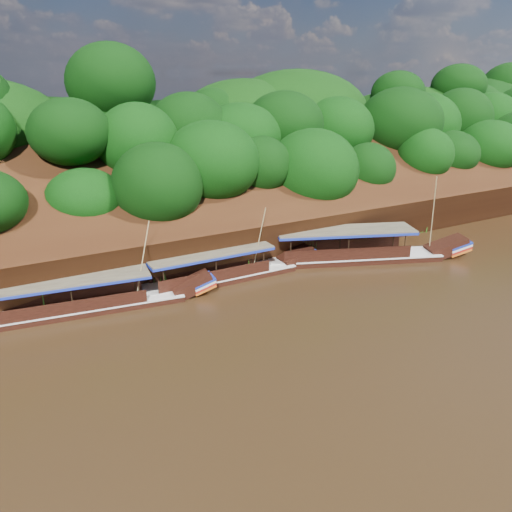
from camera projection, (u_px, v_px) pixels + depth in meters
The scene contains 6 objects.
ground at pixel (301, 327), 29.29m from camera, with size 160.00×160.00×0.00m, color black.
riverbank at pixel (168, 209), 47.31m from camera, with size 120.00×30.06×19.40m.
boat_0 at pixel (364, 253), 39.48m from camera, with size 16.03×7.86×7.36m.
boat_1 at pixel (229, 272), 35.88m from camera, with size 13.65×2.44×5.67m.
boat_2 at pixel (98, 302), 31.29m from camera, with size 14.48×3.61×5.85m.
reeds at pixel (193, 269), 35.59m from camera, with size 48.51×2.36×2.13m.
Camera 1 is at (-14.93, -21.53, 13.99)m, focal length 35.00 mm.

